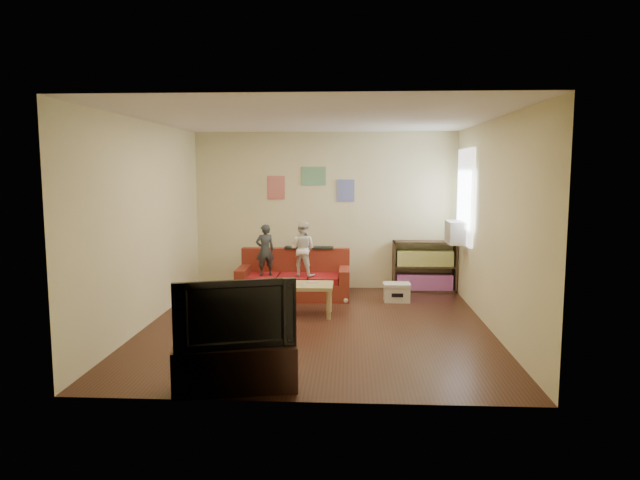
{
  "coord_description": "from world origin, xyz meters",
  "views": [
    {
      "loc": [
        0.43,
        -7.34,
        2.05
      ],
      "look_at": [
        0.0,
        0.8,
        1.05
      ],
      "focal_mm": 32.0,
      "sensor_mm": 36.0,
      "label": 1
    }
  ],
  "objects_px": {
    "child_b": "(303,249)",
    "coffee_table": "(297,288)",
    "file_box": "(397,292)",
    "bookshelf": "(424,269)",
    "tv_stand": "(235,368)",
    "sofa": "(294,281)",
    "television": "(234,312)",
    "child_a": "(265,250)"
  },
  "relations": [
    {
      "from": "child_a",
      "to": "child_b",
      "type": "bearing_deg",
      "value": 157.35
    },
    {
      "from": "child_b",
      "to": "coffee_table",
      "type": "distance_m",
      "value": 1.11
    },
    {
      "from": "file_box",
      "to": "television",
      "type": "xyz_separation_m",
      "value": [
        -1.8,
        -3.74,
        0.6
      ]
    },
    {
      "from": "child_a",
      "to": "child_b",
      "type": "relative_size",
      "value": 0.95
    },
    {
      "from": "sofa",
      "to": "file_box",
      "type": "bearing_deg",
      "value": -8.75
    },
    {
      "from": "coffee_table",
      "to": "tv_stand",
      "type": "distance_m",
      "value": 2.83
    },
    {
      "from": "coffee_table",
      "to": "television",
      "type": "xyz_separation_m",
      "value": [
        -0.32,
        -2.8,
        0.36
      ]
    },
    {
      "from": "child_b",
      "to": "coffee_table",
      "type": "relative_size",
      "value": 0.87
    },
    {
      "from": "sofa",
      "to": "file_box",
      "type": "distance_m",
      "value": 1.66
    },
    {
      "from": "child_a",
      "to": "tv_stand",
      "type": "xyz_separation_m",
      "value": [
        0.29,
        -3.83,
        -0.57
      ]
    },
    {
      "from": "child_b",
      "to": "television",
      "type": "bearing_deg",
      "value": 103.49
    },
    {
      "from": "file_box",
      "to": "child_a",
      "type": "bearing_deg",
      "value": 177.52
    },
    {
      "from": "coffee_table",
      "to": "tv_stand",
      "type": "xyz_separation_m",
      "value": [
        -0.32,
        -2.8,
        -0.17
      ]
    },
    {
      "from": "child_b",
      "to": "television",
      "type": "xyz_separation_m",
      "value": [
        -0.31,
        -3.83,
        -0.06
      ]
    },
    {
      "from": "sofa",
      "to": "tv_stand",
      "type": "relative_size",
      "value": 1.57
    },
    {
      "from": "child_a",
      "to": "tv_stand",
      "type": "relative_size",
      "value": 0.72
    },
    {
      "from": "coffee_table",
      "to": "file_box",
      "type": "distance_m",
      "value": 1.76
    },
    {
      "from": "sofa",
      "to": "child_b",
      "type": "bearing_deg",
      "value": -47.44
    },
    {
      "from": "sofa",
      "to": "bookshelf",
      "type": "relative_size",
      "value": 1.67
    },
    {
      "from": "file_box",
      "to": "sofa",
      "type": "bearing_deg",
      "value": 171.25
    },
    {
      "from": "child_a",
      "to": "television",
      "type": "bearing_deg",
      "value": 71.64
    },
    {
      "from": "coffee_table",
      "to": "bookshelf",
      "type": "bearing_deg",
      "value": 41.01
    },
    {
      "from": "child_a",
      "to": "child_b",
      "type": "distance_m",
      "value": 0.6
    },
    {
      "from": "file_box",
      "to": "tv_stand",
      "type": "height_order",
      "value": "tv_stand"
    },
    {
      "from": "coffee_table",
      "to": "bookshelf",
      "type": "height_order",
      "value": "bookshelf"
    },
    {
      "from": "bookshelf",
      "to": "tv_stand",
      "type": "distance_m",
      "value": 5.12
    },
    {
      "from": "bookshelf",
      "to": "television",
      "type": "xyz_separation_m",
      "value": [
        -2.33,
        -4.55,
        0.37
      ]
    },
    {
      "from": "file_box",
      "to": "tv_stand",
      "type": "xyz_separation_m",
      "value": [
        -1.8,
        -3.74,
        0.07
      ]
    },
    {
      "from": "child_b",
      "to": "bookshelf",
      "type": "xyz_separation_m",
      "value": [
        2.02,
        0.72,
        -0.43
      ]
    },
    {
      "from": "tv_stand",
      "to": "coffee_table",
      "type": "bearing_deg",
      "value": 72.16
    },
    {
      "from": "sofa",
      "to": "tv_stand",
      "type": "bearing_deg",
      "value": -92.36
    },
    {
      "from": "file_box",
      "to": "tv_stand",
      "type": "relative_size",
      "value": 0.37
    },
    {
      "from": "sofa",
      "to": "coffee_table",
      "type": "height_order",
      "value": "sofa"
    },
    {
      "from": "sofa",
      "to": "television",
      "type": "height_order",
      "value": "television"
    },
    {
      "from": "child_b",
      "to": "tv_stand",
      "type": "relative_size",
      "value": 0.76
    },
    {
      "from": "sofa",
      "to": "television",
      "type": "xyz_separation_m",
      "value": [
        -0.16,
        -3.99,
        0.48
      ]
    },
    {
      "from": "child_a",
      "to": "coffee_table",
      "type": "relative_size",
      "value": 0.82
    },
    {
      "from": "sofa",
      "to": "television",
      "type": "distance_m",
      "value": 4.02
    },
    {
      "from": "sofa",
      "to": "coffee_table",
      "type": "distance_m",
      "value": 1.2
    },
    {
      "from": "child_a",
      "to": "bookshelf",
      "type": "xyz_separation_m",
      "value": [
        2.62,
        0.72,
        -0.41
      ]
    },
    {
      "from": "sofa",
      "to": "child_a",
      "type": "xyz_separation_m",
      "value": [
        -0.45,
        -0.16,
        0.52
      ]
    },
    {
      "from": "coffee_table",
      "to": "bookshelf",
      "type": "xyz_separation_m",
      "value": [
        2.01,
        1.75,
        -0.0
      ]
    }
  ]
}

